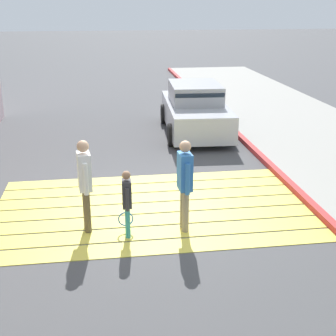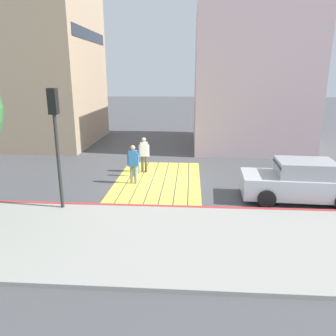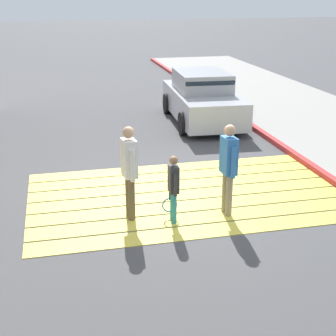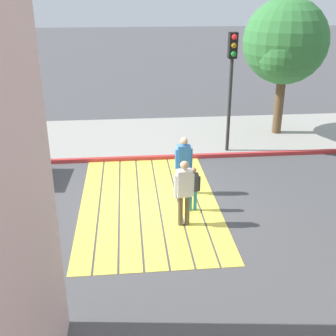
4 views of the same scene
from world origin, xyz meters
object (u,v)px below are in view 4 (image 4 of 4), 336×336
street_tree (285,44)px  pedestrian_adult_trailing (184,189)px  pedestrian_adult_lead (184,162)px  traffic_light_corner (232,69)px  pedestrian_child_with_racket (193,187)px

street_tree → pedestrian_adult_trailing: 8.54m
street_tree → pedestrian_adult_lead: (4.87, -4.44, -2.62)m
pedestrian_adult_trailing → street_tree: bearing=144.9°
traffic_light_corner → pedestrian_child_with_racket: (4.16, -1.91, -2.33)m
traffic_light_corner → street_tree: 3.06m
pedestrian_adult_trailing → traffic_light_corner: bearing=155.3°
pedestrian_child_with_racket → pedestrian_adult_trailing: bearing=-24.7°
traffic_light_corner → street_tree: size_ratio=0.80×
pedestrian_adult_trailing → pedestrian_adult_lead: bearing=172.7°
street_tree → pedestrian_adult_lead: 7.09m
street_tree → pedestrian_child_with_racket: (5.93, -4.34, -2.92)m
pedestrian_adult_lead → pedestrian_adult_trailing: size_ratio=0.99×
pedestrian_adult_lead → pedestrian_adult_trailing: (1.78, -0.23, 0.01)m
street_tree → pedestrian_adult_lead: size_ratio=3.07×
street_tree → pedestrian_adult_lead: bearing=-42.4°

